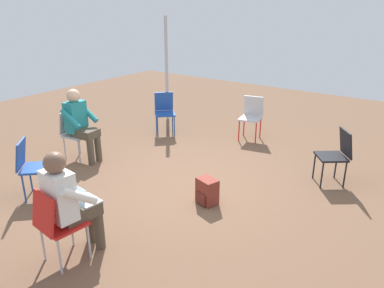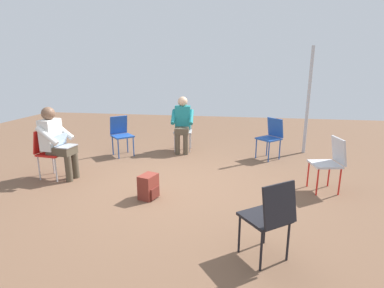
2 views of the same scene
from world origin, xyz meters
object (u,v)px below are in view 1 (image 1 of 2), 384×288
(chair_north, at_px, (252,115))
(chair_west, at_px, (74,131))
(person_in_teal, at_px, (80,122))
(backpack_near_laptop_user, at_px, (207,193))
(chair_southwest, at_px, (31,164))
(chair_northwest, at_px, (165,110))
(chair_south, at_px, (56,222))
(chair_northeast, at_px, (337,153))
(person_with_laptop, at_px, (69,199))

(chair_north, xyz_separation_m, chair_west, (-2.03, -2.68, 0.00))
(person_in_teal, relative_size, backpack_near_laptop_user, 3.44)
(chair_southwest, xyz_separation_m, backpack_near_laptop_user, (2.08, 1.25, -0.34))
(chair_northwest, height_order, chair_south, same)
(chair_northeast, xyz_separation_m, backpack_near_laptop_user, (-1.22, -1.61, -0.34))
(chair_northwest, relative_size, chair_west, 1.00)
(chair_southwest, bearing_deg, chair_northwest, 141.20)
(chair_north, bearing_deg, chair_south, 80.64)
(chair_north, bearing_deg, chair_west, 41.65)
(chair_southwest, height_order, chair_west, same)
(chair_northwest, relative_size, person_with_laptop, 0.69)
(chair_west, height_order, person_in_teal, person_in_teal)
(chair_southwest, relative_size, chair_northeast, 1.00)
(chair_west, bearing_deg, person_in_teal, 90.00)
(chair_northwest, distance_m, person_in_teal, 1.96)
(chair_northeast, bearing_deg, person_in_teal, 75.64)
(chair_northeast, relative_size, person_with_laptop, 0.69)
(chair_northwest, height_order, chair_northeast, same)
(person_with_laptop, height_order, person_in_teal, same)
(backpack_near_laptop_user, bearing_deg, chair_southwest, -148.97)
(chair_southwest, distance_m, person_with_laptop, 1.63)
(chair_north, bearing_deg, chair_northeast, 140.04)
(chair_southwest, bearing_deg, backpack_near_laptop_user, 77.63)
(chair_northwest, xyz_separation_m, chair_southwest, (0.26, -3.19, 0.00))
(chair_south, bearing_deg, chair_northeast, 69.62)
(person_with_laptop, bearing_deg, chair_southwest, 167.52)
(person_in_teal, bearing_deg, chair_southwest, 15.73)
(chair_northeast, distance_m, person_in_teal, 4.13)
(chair_north, relative_size, chair_south, 1.00)
(chair_south, relative_size, backpack_near_laptop_user, 2.36)
(chair_north, relative_size, chair_northwest, 1.00)
(chair_north, relative_size, chair_west, 1.00)
(chair_west, distance_m, backpack_near_laptop_user, 2.77)
(chair_north, relative_size, backpack_near_laptop_user, 2.36)
(chair_northwest, xyz_separation_m, chair_south, (1.77, -3.88, 0.00))
(chair_southwest, bearing_deg, chair_northeast, 87.51)
(chair_southwest, distance_m, backpack_near_laptop_user, 2.45)
(chair_northeast, height_order, backpack_near_laptop_user, chair_northeast)
(chair_southwest, xyz_separation_m, person_in_teal, (-0.50, 1.26, 0.20))
(chair_west, relative_size, chair_south, 1.00)
(chair_northeast, xyz_separation_m, chair_south, (-1.79, -3.55, 0.00))
(chair_north, bearing_deg, chair_northwest, 13.16)
(chair_southwest, bearing_deg, person_in_teal, 158.32)
(person_with_laptop, relative_size, backpack_near_laptop_user, 3.44)
(chair_south, xyz_separation_m, person_in_teal, (-2.01, 1.95, 0.20))
(backpack_near_laptop_user, bearing_deg, chair_south, -106.24)
(chair_north, bearing_deg, person_with_laptop, 80.95)
(chair_northwest, relative_size, person_in_teal, 0.69)
(chair_northwest, height_order, chair_southwest, same)
(backpack_near_laptop_user, bearing_deg, chair_northeast, 52.77)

